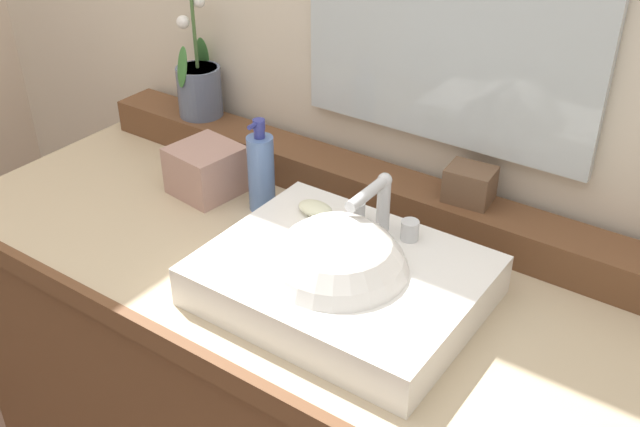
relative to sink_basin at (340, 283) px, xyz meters
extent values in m
cube|color=beige|center=(-0.13, 0.48, 0.32)|extent=(3.33, 0.20, 2.48)
cube|color=tan|center=(-0.13, 0.07, -0.06)|extent=(1.47, 0.60, 0.04)
cube|color=brown|center=(-0.13, -0.23, -0.06)|extent=(1.47, 0.02, 0.04)
cube|color=brown|center=(-0.13, 0.31, 0.00)|extent=(1.39, 0.11, 0.08)
cube|color=white|center=(0.00, 0.01, 0.00)|extent=(0.45, 0.36, 0.07)
sphere|color=white|center=(0.00, -0.01, 0.00)|extent=(0.25, 0.25, 0.25)
cylinder|color=silver|center=(0.00, 0.14, 0.09)|extent=(0.02, 0.02, 0.10)
cylinder|color=silver|center=(0.00, 0.08, 0.14)|extent=(0.02, 0.11, 0.02)
sphere|color=silver|center=(0.00, 0.14, 0.14)|extent=(0.03, 0.03, 0.03)
cylinder|color=silver|center=(-0.05, 0.14, 0.05)|extent=(0.03, 0.03, 0.04)
cylinder|color=silver|center=(0.06, 0.14, 0.05)|extent=(0.03, 0.03, 0.04)
ellipsoid|color=beige|center=(-0.12, 0.11, 0.05)|extent=(0.07, 0.04, 0.02)
cylinder|color=slate|center=(-0.60, 0.32, 0.10)|extent=(0.10, 0.10, 0.12)
cylinder|color=tan|center=(-0.60, 0.32, 0.15)|extent=(0.09, 0.09, 0.01)
cylinder|color=#476B38|center=(-0.60, 0.32, 0.25)|extent=(0.01, 0.01, 0.19)
ellipsoid|color=#387033|center=(-0.62, 0.36, 0.17)|extent=(0.04, 0.04, 0.09)
ellipsoid|color=#387033|center=(-0.60, 0.27, 0.17)|extent=(0.03, 0.03, 0.09)
sphere|color=silver|center=(-0.62, 0.30, 0.26)|extent=(0.03, 0.03, 0.03)
sphere|color=silver|center=(-0.59, 0.33, 0.30)|extent=(0.03, 0.03, 0.03)
cube|color=brown|center=(0.08, 0.31, 0.07)|extent=(0.09, 0.08, 0.07)
cylinder|color=#5576B2|center=(-0.30, 0.16, 0.04)|extent=(0.05, 0.05, 0.16)
cylinder|color=navy|center=(-0.30, 0.16, 0.13)|extent=(0.02, 0.02, 0.02)
cylinder|color=navy|center=(-0.30, 0.16, 0.15)|extent=(0.02, 0.02, 0.02)
cylinder|color=navy|center=(-0.30, 0.15, 0.15)|extent=(0.01, 0.03, 0.01)
cube|color=tan|center=(-0.44, 0.15, 0.01)|extent=(0.15, 0.15, 0.10)
cube|color=silver|center=(-0.02, 0.37, 0.39)|extent=(0.59, 0.02, 0.53)
camera|label=1|loc=(0.55, -0.85, 0.76)|focal=41.93mm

